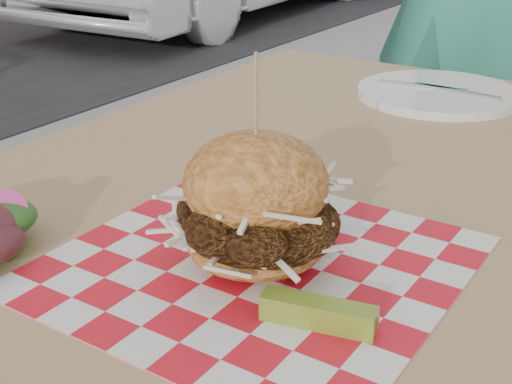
% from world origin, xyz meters
% --- Properties ---
extents(patio_table, '(0.80, 1.20, 0.75)m').
position_xyz_m(patio_table, '(-0.23, -0.20, 0.67)').
color(patio_table, tan).
rests_on(patio_table, ground).
extents(patio_chair, '(0.50, 0.50, 0.95)m').
position_xyz_m(patio_chair, '(-0.25, 0.81, 0.55)').
color(patio_chair, tan).
rests_on(patio_chair, ground).
extents(paper_liner, '(0.36, 0.36, 0.00)m').
position_xyz_m(paper_liner, '(-0.18, -0.42, 0.75)').
color(paper_liner, red).
rests_on(paper_liner, patio_table).
extents(sandwich, '(0.18, 0.18, 0.20)m').
position_xyz_m(sandwich, '(-0.18, -0.42, 0.81)').
color(sandwich, orange).
rests_on(sandwich, paper_liner).
extents(pickle_spear, '(0.10, 0.04, 0.02)m').
position_xyz_m(pickle_spear, '(-0.08, -0.48, 0.76)').
color(pickle_spear, olive).
rests_on(pickle_spear, paper_liner).
extents(place_setting, '(0.27, 0.27, 0.02)m').
position_xyz_m(place_setting, '(-0.23, 0.22, 0.76)').
color(place_setting, white).
rests_on(place_setting, patio_table).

